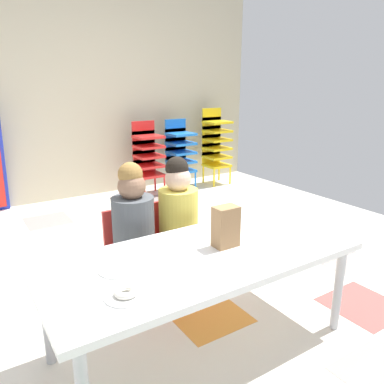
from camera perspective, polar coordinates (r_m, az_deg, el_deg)
ground_plane at (r=2.77m, az=-3.01°, el=-13.85°), size 5.28×5.08×0.02m
back_wall at (r=4.78m, az=-19.14°, el=14.08°), size 5.28×0.10×2.54m
craft_table at (r=1.96m, az=1.61°, el=-10.54°), size 1.61×0.72×0.54m
seated_child_near_camera at (r=2.36m, az=-8.97°, el=-4.36°), size 0.32×0.31×0.92m
seated_child_middle_seat at (r=2.50m, az=-2.19°, el=-2.99°), size 0.32×0.32×0.92m
kid_chair_red_stack at (r=4.75m, az=-6.76°, el=5.71°), size 0.32×0.30×0.92m
kid_chair_blue_stack at (r=4.97m, az=-1.92°, el=6.28°), size 0.32×0.30×0.92m
kid_chair_yellow_stack at (r=5.28m, az=3.56°, el=7.51°), size 0.32×0.30×1.04m
paper_bag_brown at (r=1.99m, az=5.13°, el=-5.23°), size 0.13×0.09×0.22m
paper_plate_near_edge at (r=1.61m, az=-9.97°, el=-15.21°), size 0.18×0.18×0.01m
paper_plate_center_table at (r=1.81m, az=-11.14°, el=-11.46°), size 0.18×0.18×0.01m
donut_powdered_on_plate at (r=1.60m, az=-10.01°, el=-14.65°), size 0.10×0.10×0.03m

